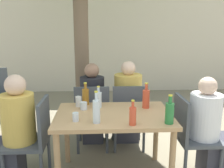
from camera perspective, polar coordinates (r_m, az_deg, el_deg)
cafe_building_wall at (r=6.30m, az=-1.70°, el=10.94°), size 10.00×0.08×2.80m
dining_table_front at (r=2.67m, az=0.34°, el=-8.73°), size 1.21×0.81×0.74m
patio_chair_0 at (r=2.80m, az=-17.37°, el=-11.20°), size 0.44×0.44×0.90m
patio_chair_1 at (r=2.89m, az=17.46°, el=-10.47°), size 0.44×0.44×0.90m
patio_chair_2 at (r=3.31m, az=-4.53°, el=-6.82°), size 0.44×0.44×0.90m
patio_chair_3 at (r=3.33m, az=3.89°, el=-6.68°), size 0.44×0.44×0.90m
person_seated_0 at (r=2.86m, az=-22.06°, el=-10.80°), size 0.57×0.34×1.17m
person_seated_1 at (r=2.98m, az=21.87°, el=-10.36°), size 0.57×0.33×1.12m
person_seated_2 at (r=3.53m, az=-4.43°, el=-5.48°), size 0.33×0.56×1.16m
person_seated_3 at (r=3.54m, az=3.45°, el=-5.05°), size 0.37×0.59×1.19m
water_bottle_0 at (r=2.36m, az=-3.57°, el=-6.11°), size 0.07×0.07×0.31m
amber_bottle_1 at (r=2.91m, az=-6.06°, el=-2.78°), size 0.08×0.08×0.26m
soda_bottle_2 at (r=2.81m, az=7.79°, el=-3.23°), size 0.08×0.08×0.29m
green_bottle_3 at (r=2.40m, az=13.03°, el=-6.35°), size 0.08×0.08×0.28m
water_bottle_4 at (r=2.80m, az=-3.10°, el=-3.50°), size 0.07×0.07×0.25m
soda_bottle_5 at (r=2.32m, az=4.76°, el=-7.15°), size 0.06×0.06×0.24m
drinking_glass_0 at (r=2.77m, az=-6.50°, el=-4.97°), size 0.08×0.08×0.08m
drinking_glass_1 at (r=2.44m, az=-8.32°, el=-7.47°), size 0.06×0.06×0.09m
drinking_glass_2 at (r=2.86m, az=-7.64°, el=-3.99°), size 0.07×0.07×0.12m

